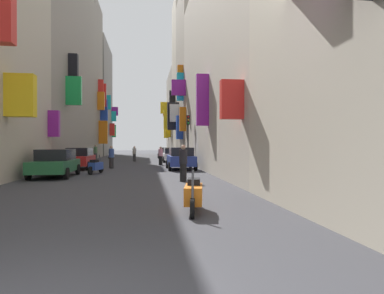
{
  "coord_description": "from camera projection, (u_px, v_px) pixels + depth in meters",
  "views": [
    {
      "loc": [
        1.26,
        -3.11,
        1.75
      ],
      "look_at": [
        5.86,
        30.63,
        1.5
      ],
      "focal_mm": 31.2,
      "sensor_mm": 36.0,
      "label": 1
    }
  ],
  "objects": [
    {
      "name": "parked_car_blue",
      "position": [
        181.0,
        158.0,
        23.4
      ],
      "size": [
        1.92,
        4.06,
        1.54
      ],
      "color": "navy",
      "rests_on": "ground"
    },
    {
      "name": "building_left_mid_b",
      "position": [
        77.0,
        81.0,
        44.67
      ],
      "size": [
        7.13,
        5.84,
        20.54
      ],
      "color": "gray",
      "rests_on": "ground"
    },
    {
      "name": "parked_car_grey",
      "position": [
        166.0,
        153.0,
        41.81
      ],
      "size": [
        1.9,
        4.1,
        1.37
      ],
      "color": "slate",
      "rests_on": "ground"
    },
    {
      "name": "pedestrian_far_away",
      "position": [
        183.0,
        163.0,
        15.71
      ],
      "size": [
        0.51,
        0.51,
        1.74
      ],
      "color": "black",
      "rests_on": "ground"
    },
    {
      "name": "pedestrian_near_left",
      "position": [
        134.0,
        154.0,
        34.55
      ],
      "size": [
        0.46,
        0.46,
        1.57
      ],
      "color": "#353535",
      "rests_on": "ground"
    },
    {
      "name": "pedestrian_near_right",
      "position": [
        96.0,
        153.0,
        34.36
      ],
      "size": [
        0.46,
        0.46,
        1.75
      ],
      "color": "#3A3A3A",
      "rests_on": "ground"
    },
    {
      "name": "scooter_orange",
      "position": [
        194.0,
        194.0,
        8.63
      ],
      "size": [
        0.65,
        1.98,
        1.13
      ],
      "color": "orange",
      "rests_on": "ground"
    },
    {
      "name": "building_right_mid_c",
      "position": [
        195.0,
        79.0,
        46.69
      ],
      "size": [
        6.73,
        6.92,
        21.78
      ],
      "color": "#BCB29E",
      "rests_on": "ground"
    },
    {
      "name": "building_left_far",
      "position": [
        90.0,
        100.0,
        54.94
      ],
      "size": [
        7.14,
        12.71,
        18.27
      ],
      "color": "slate",
      "rests_on": "ground"
    },
    {
      "name": "pedestrian_mid_street",
      "position": [
        161.0,
        156.0,
        28.22
      ],
      "size": [
        0.52,
        0.52,
        1.58
      ],
      "color": "black",
      "rests_on": "ground"
    },
    {
      "name": "pedestrian_crossing",
      "position": [
        111.0,
        157.0,
        24.42
      ],
      "size": [
        0.51,
        0.51,
        1.65
      ],
      "color": "#2C2C2C",
      "rests_on": "ground"
    },
    {
      "name": "building_right_mid_b",
      "position": [
        205.0,
        77.0,
        38.51
      ],
      "size": [
        7.35,
        9.61,
        19.15
      ],
      "color": "#9E9384",
      "rests_on": "ground"
    },
    {
      "name": "parked_car_red",
      "position": [
        79.0,
        158.0,
        23.8
      ],
      "size": [
        1.85,
        4.17,
        1.52
      ],
      "color": "#B21E1E",
      "rests_on": "ground"
    },
    {
      "name": "building_left_mid_a",
      "position": [
        48.0,
        63.0,
        31.7
      ],
      "size": [
        7.17,
        20.35,
        19.13
      ],
      "color": "gray",
      "rests_on": "ground"
    },
    {
      "name": "building_right_mid_a",
      "position": [
        244.0,
        65.0,
        23.18
      ],
      "size": [
        7.35,
        21.39,
        14.64
      ],
      "color": "#B2A899",
      "rests_on": "ground"
    },
    {
      "name": "ground_plane",
      "position": [
        134.0,
        162.0,
        32.65
      ],
      "size": [
        140.0,
        140.0,
        0.0
      ],
      "primitive_type": "plane",
      "color": "#38383D"
    },
    {
      "name": "parked_car_white",
      "position": [
        172.0,
        155.0,
        33.47
      ],
      "size": [
        1.86,
        4.48,
        1.4
      ],
      "color": "white",
      "rests_on": "ground"
    },
    {
      "name": "traffic_light_near_corner",
      "position": [
        188.0,
        131.0,
        26.9
      ],
      "size": [
        0.26,
        0.34,
        4.11
      ],
      "color": "#2D2D2D",
      "rests_on": "ground"
    },
    {
      "name": "parked_car_green",
      "position": [
        55.0,
        163.0,
        17.93
      ],
      "size": [
        2.0,
        4.18,
        1.49
      ],
      "color": "#236638",
      "rests_on": "ground"
    },
    {
      "name": "building_right_far",
      "position": [
        186.0,
        115.0,
        56.78
      ],
      "size": [
        7.2,
        13.38,
        13.72
      ],
      "color": "#9E9384",
      "rests_on": "ground"
    },
    {
      "name": "scooter_white",
      "position": [
        111.0,
        155.0,
        40.89
      ],
      "size": [
        0.66,
        1.82,
        1.13
      ],
      "color": "silver",
      "rests_on": "ground"
    },
    {
      "name": "scooter_blue",
      "position": [
        96.0,
        166.0,
        19.92
      ],
      "size": [
        0.76,
        1.81,
        1.13
      ],
      "color": "#2D4CAD",
      "rests_on": "ground"
    }
  ]
}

